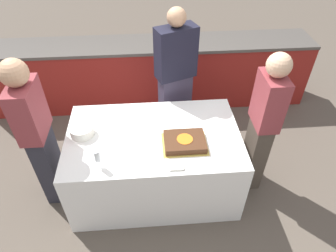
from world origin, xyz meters
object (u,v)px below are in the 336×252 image
cake (185,142)px  person_seated_right (263,124)px  person_cutting_cake (175,81)px  person_seated_left (38,134)px  wine_glass (97,156)px  plate_stack (82,131)px

cake → person_seated_right: bearing=11.1°
person_cutting_cake → person_seated_left: 1.51m
person_seated_left → wine_glass: bearing=-121.9°
plate_stack → wine_glass: (0.20, -0.42, 0.08)m
wine_glass → person_cutting_cake: person_cutting_cake is taller
wine_glass → person_seated_left: person_seated_left is taller
wine_glass → person_cutting_cake: (0.75, 1.09, -0.02)m
person_cutting_cake → wine_glass: bearing=34.6°
plate_stack → person_seated_left: bearing=-171.2°
cake → person_seated_left: person_seated_left is taller
cake → plate_stack: (-0.94, 0.21, 0.01)m
cake → person_seated_left: 1.33m
plate_stack → person_seated_right: bearing=-2.0°
plate_stack → person_seated_left: size_ratio=0.14×
cake → plate_stack: bearing=167.5°
person_cutting_cake → person_seated_left: bearing=7.9°
wine_glass → person_seated_right: bearing=13.3°
plate_stack → person_cutting_cake: size_ratio=0.13×
person_cutting_cake → person_seated_left: (-1.32, -0.73, -0.03)m
cake → plate_stack: 0.96m
cake → person_seated_left: bearing=173.6°
wine_glass → plate_stack: bearing=115.1°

